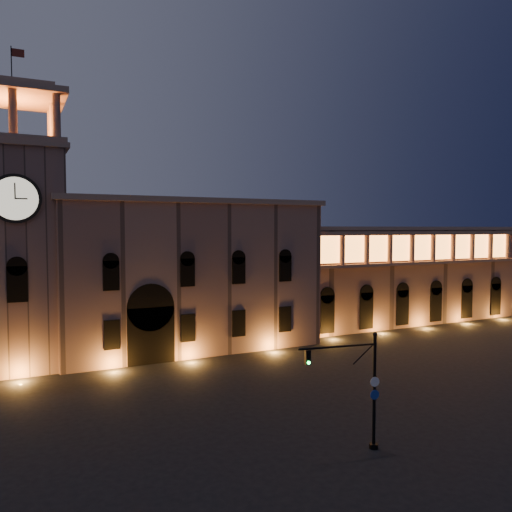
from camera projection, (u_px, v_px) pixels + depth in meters
name	position (u px, v px, depth m)	size (l,w,h in m)	color
ground	(294.00, 400.00, 41.44)	(160.00, 160.00, 0.00)	black
government_building	(187.00, 274.00, 59.75)	(30.80, 12.80, 17.60)	#7D5B51
clock_tower	(16.00, 246.00, 50.66)	(9.80, 9.80, 32.40)	#7D5B51
colonnade_wing	(396.00, 274.00, 76.47)	(40.60, 11.50, 14.50)	brown
secondary_building	(482.00, 267.00, 93.29)	(20.00, 12.00, 14.00)	brown
traffic_light	(361.00, 389.00, 31.77)	(5.49, 1.23, 7.62)	black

